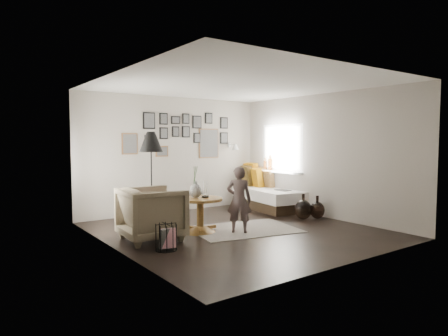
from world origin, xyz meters
TOP-DOWN VIEW (x-y plane):
  - ground at (0.00, 0.00)m, footprint 4.80×4.80m
  - wall_back at (0.00, 2.40)m, footprint 4.50×0.00m
  - wall_front at (0.00, -2.40)m, footprint 4.50×0.00m
  - wall_left at (-2.25, 0.00)m, footprint 0.00×4.80m
  - wall_right at (2.25, 0.00)m, footprint 0.00×4.80m
  - ceiling at (0.00, 0.00)m, footprint 4.80×4.80m
  - door_left at (-2.23, 1.20)m, footprint 0.00×2.14m
  - window_right at (2.18, 1.34)m, footprint 0.15×1.32m
  - gallery_wall at (0.29, 2.38)m, footprint 2.74×0.03m
  - wall_sconce at (1.55, 2.13)m, footprint 0.18×0.36m
  - rug at (0.13, -0.02)m, footprint 2.08×1.64m
  - pedestal_table at (-0.63, 0.27)m, footprint 0.78×0.78m
  - vase at (-0.71, 0.29)m, footprint 0.22×0.22m
  - candles at (-0.52, 0.27)m, footprint 0.13×0.13m
  - daybed at (2.00, 1.57)m, footprint 1.22×2.25m
  - magazine_on_daybed at (2.00, 0.92)m, footprint 0.25×0.33m
  - armchair at (-1.56, 0.28)m, footprint 1.00×0.98m
  - armchair_cushion at (-1.53, 0.33)m, footprint 0.43×0.44m
  - floor_lamp at (-1.29, 0.84)m, footprint 0.41×0.41m
  - magazine_basket at (-1.65, -0.40)m, footprint 0.34×0.34m
  - demijohn_large at (1.71, 0.02)m, footprint 0.35×0.35m
  - demijohn_small at (2.00, -0.10)m, footprint 0.31×0.31m
  - child at (-0.10, -0.16)m, footprint 0.51×0.50m

SIDE VIEW (x-z plane):
  - ground at x=0.00m, z-range 0.00..0.00m
  - rug at x=0.13m, z-range 0.00..0.01m
  - demijohn_small at x=2.00m, z-range -0.06..0.42m
  - magazine_basket at x=-1.65m, z-range 0.00..0.39m
  - demijohn_large at x=1.71m, z-range -0.06..0.47m
  - pedestal_table at x=-0.63m, z-range -0.02..0.59m
  - daybed at x=2.00m, z-range -0.20..0.86m
  - armchair at x=-1.56m, z-range 0.00..0.87m
  - armchair_cushion at x=-1.53m, z-range 0.39..0.57m
  - magazine_on_daybed at x=2.00m, z-range 0.48..0.50m
  - child at x=-0.10m, z-range 0.00..1.18m
  - candles at x=-0.52m, z-range 0.61..0.90m
  - vase at x=-0.71m, z-range 0.51..1.07m
  - window_right at x=2.18m, z-range 0.28..1.58m
  - door_left at x=-2.23m, z-range -0.02..2.12m
  - wall_back at x=0.00m, z-range -0.95..3.55m
  - wall_front at x=0.00m, z-range -0.95..3.55m
  - wall_left at x=-2.25m, z-range -1.10..3.70m
  - wall_right at x=2.25m, z-range -1.10..3.70m
  - wall_sconce at x=1.55m, z-range 1.38..1.54m
  - floor_lamp at x=-1.29m, z-range 0.64..2.42m
  - gallery_wall at x=0.29m, z-range 1.20..2.28m
  - ceiling at x=0.00m, z-range 2.60..2.60m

